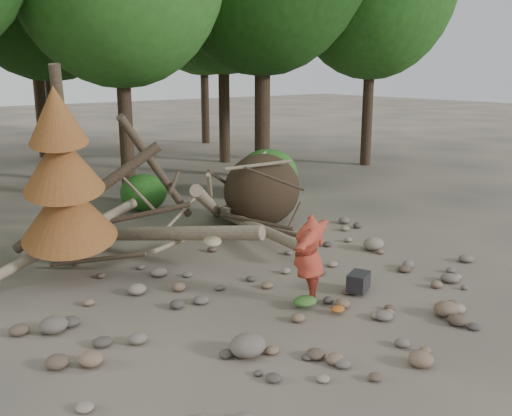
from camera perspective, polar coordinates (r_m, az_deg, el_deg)
ground at (r=11.08m, az=4.02°, el=-8.68°), size 120.00×120.00×0.00m
deadfall_pile at (r=15.15m, az=-0.95°, el=1.34°), size 8.55×5.24×3.30m
dead_conifer at (r=11.77m, az=-18.67°, el=2.70°), size 2.06×2.16×4.35m
bush_mid at (r=17.58m, az=-11.18°, el=1.53°), size 1.40×1.40×1.12m
bush_right at (r=19.12m, az=1.18°, el=3.52°), size 2.00×2.00×1.60m
frisbee_thrower at (r=10.41m, az=5.29°, el=-4.96°), size 3.42×1.52×1.69m
backpack at (r=11.28m, az=10.20°, el=-7.53°), size 0.60×0.52×0.34m
cloth_green at (r=10.50m, az=4.93°, el=-9.51°), size 0.46×0.38×0.17m
cloth_orange at (r=10.34m, az=8.17°, el=-10.23°), size 0.27×0.22×0.10m
boulder_front_left at (r=8.85m, az=-0.83°, el=-13.56°), size 0.57×0.51×0.34m
boulder_front_right at (r=10.67m, az=18.47°, el=-9.55°), size 0.45×0.40×0.27m
boulder_mid_right at (r=13.89m, az=11.68°, el=-3.54°), size 0.51×0.46×0.31m
boulder_mid_left at (r=10.11m, az=-19.58°, el=-10.95°), size 0.46×0.42×0.28m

